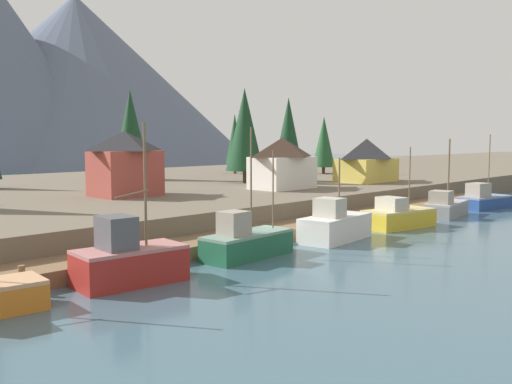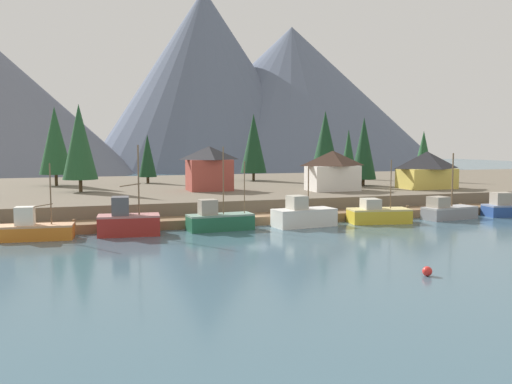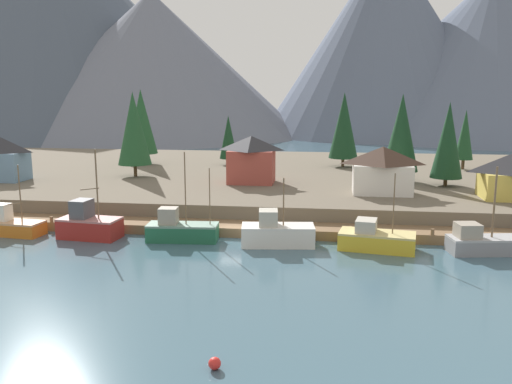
# 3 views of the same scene
# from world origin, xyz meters

# --- Properties ---
(ground_plane) EXTENTS (400.00, 400.00, 1.00)m
(ground_plane) POSITION_xyz_m (0.00, 20.00, -0.50)
(ground_plane) COLOR #3D5B6B
(dock) EXTENTS (80.00, 4.00, 1.60)m
(dock) POSITION_xyz_m (0.00, 1.99, 0.50)
(dock) COLOR brown
(dock) RESTS_ON ground_plane
(shoreline_bank) EXTENTS (400.00, 56.00, 2.50)m
(shoreline_bank) POSITION_xyz_m (0.00, 32.00, 1.25)
(shoreline_bank) COLOR #665B4C
(shoreline_bank) RESTS_ON ground_plane
(mountain_far_ridge) EXTENTS (117.27, 117.27, 55.07)m
(mountain_far_ridge) POSITION_xyz_m (64.12, 148.29, 27.53)
(mountain_far_ridge) COLOR slate
(mountain_far_ridge) RESTS_ON ground_plane
(fishing_boat_red) EXTENTS (6.47, 3.59, 9.26)m
(fishing_boat_red) POSITION_xyz_m (-14.76, -1.94, 1.39)
(fishing_boat_red) COLOR maroon
(fishing_boat_red) RESTS_ON ground_plane
(fishing_boat_green) EXTENTS (7.26, 3.10, 9.07)m
(fishing_boat_green) POSITION_xyz_m (-5.04, -1.70, 1.12)
(fishing_boat_green) COLOR #1E5B3D
(fishing_boat_green) RESTS_ON ground_plane
(fishing_boat_white) EXTENTS (7.40, 3.80, 6.72)m
(fishing_boat_white) POSITION_xyz_m (4.77, -2.07, 1.23)
(fishing_boat_white) COLOR silver
(fishing_boat_white) RESTS_ON ground_plane
(fishing_boat_yellow) EXTENTS (7.52, 4.26, 7.48)m
(fishing_boat_yellow) POSITION_xyz_m (14.30, -2.29, 1.04)
(fishing_boat_yellow) COLOR gold
(fishing_boat_yellow) RESTS_ON ground_plane
(fishing_boat_grey) EXTENTS (7.44, 3.82, 8.20)m
(fishing_boat_grey) POSITION_xyz_m (24.28, -2.11, 1.03)
(fishing_boat_grey) COLOR gray
(fishing_boat_grey) RESTS_ON ground_plane
(fishing_boat_blue) EXTENTS (7.42, 4.08, 8.71)m
(fishing_boat_blue) POSITION_xyz_m (33.87, -2.16, 1.05)
(fishing_boat_blue) COLOR navy
(fishing_boat_blue) RESTS_ON ground_plane
(house_yellow) EXTENTS (8.29, 5.38, 5.69)m
(house_yellow) POSITION_xyz_m (31.61, 12.66, 5.41)
(house_yellow) COLOR gold
(house_yellow) RESTS_ON shoreline_bank
(house_red) EXTENTS (6.51, 4.94, 6.49)m
(house_red) POSITION_xyz_m (-0.87, 19.66, 5.81)
(house_red) COLOR #9E4238
(house_red) RESTS_ON shoreline_bank
(house_white) EXTENTS (7.44, 4.79, 5.85)m
(house_white) POSITION_xyz_m (16.24, 13.85, 5.49)
(house_white) COLOR silver
(house_white) RESTS_ON shoreline_bank
(conifer_near_left) EXTENTS (3.63, 3.63, 9.17)m
(conifer_near_left) POSITION_xyz_m (40.99, 26.97, 7.63)
(conifer_near_left) COLOR #4C3823
(conifer_near_left) RESTS_ON shoreline_bank
(conifer_mid_left) EXTENTS (2.91, 2.91, 9.61)m
(conifer_mid_left) POSITION_xyz_m (31.31, 37.54, 8.08)
(conifer_mid_left) COLOR #4C3823
(conifer_mid_left) RESTS_ON shoreline_bank
(conifer_mid_right) EXTENTS (4.91, 4.91, 12.19)m
(conifer_mid_right) POSITION_xyz_m (19.50, 23.30, 9.36)
(conifer_mid_right) COLOR #4C3823
(conifer_mid_right) RESTS_ON shoreline_bank
(conifer_back_right) EXTENTS (4.17, 4.17, 11.14)m
(conifer_back_right) POSITION_xyz_m (25.22, 20.78, 8.61)
(conifer_back_right) COLOR #4C3823
(conifer_back_right) RESTS_ON shoreline_bank
(conifer_far_left) EXTENTS (4.84, 4.84, 12.37)m
(conifer_far_left) POSITION_xyz_m (12.03, 38.10, 9.41)
(conifer_far_left) COLOR #4C3823
(conifer_far_left) RESTS_ON shoreline_bank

